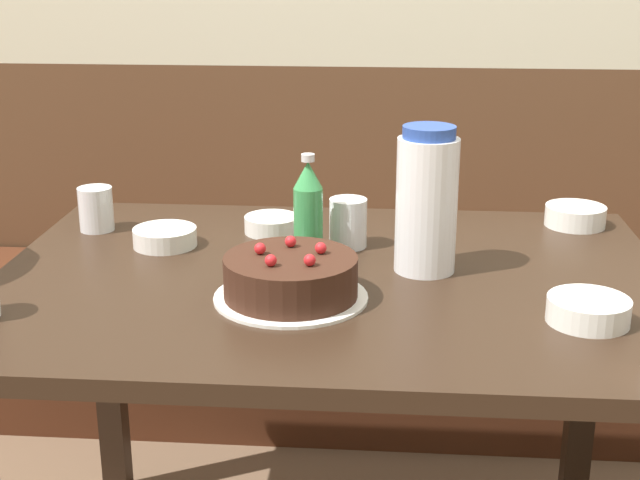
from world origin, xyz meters
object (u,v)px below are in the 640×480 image
at_px(water_pitcher, 427,201).
at_px(bowl_soup_white, 165,237).
at_px(bowl_rice_small, 575,216).
at_px(bowl_side_dish, 272,224).
at_px(glass_water_tall, 96,209).
at_px(soju_bottle, 308,208).
at_px(bowl_sauce_shallow, 588,310).
at_px(bench_seat, 350,349).
at_px(birthday_cake, 291,278).
at_px(glass_tumbler_short, 348,223).

xyz_separation_m(water_pitcher, bowl_soup_white, (-0.51, 0.10, -0.11)).
bearing_deg(bowl_rice_small, water_pitcher, -137.51).
bearing_deg(bowl_side_dish, glass_water_tall, -178.10).
relative_size(soju_bottle, bowl_soup_white, 1.59).
relative_size(bowl_rice_small, bowl_sauce_shallow, 0.97).
bearing_deg(bench_seat, bowl_rice_small, -44.08).
xyz_separation_m(birthday_cake, bowl_side_dish, (-0.08, 0.37, -0.02)).
relative_size(bench_seat, birthday_cake, 9.80).
distance_m(water_pitcher, soju_bottle, 0.23).
distance_m(bench_seat, bowl_sauce_shallow, 1.23).
xyz_separation_m(water_pitcher, bowl_side_dish, (-0.31, 0.20, -0.11)).
height_order(bench_seat, bowl_rice_small, bowl_rice_small).
height_order(birthday_cake, glass_tumbler_short, glass_tumbler_short).
relative_size(bowl_rice_small, bowl_side_dish, 1.13).
height_order(water_pitcher, bowl_sauce_shallow, water_pitcher).
bearing_deg(birthday_cake, bowl_side_dish, 102.52).
xyz_separation_m(birthday_cake, soju_bottle, (0.01, 0.23, 0.06)).
bearing_deg(glass_tumbler_short, birthday_cake, -106.07).
bearing_deg(glass_tumbler_short, bowl_rice_small, 20.35).
relative_size(bowl_side_dish, glass_water_tall, 1.22).
bearing_deg(birthday_cake, water_pitcher, 35.01).
distance_m(bench_seat, glass_tumbler_short, 0.89).
distance_m(glass_water_tall, glass_tumbler_short, 0.54).
distance_m(bowl_rice_small, bowl_sauce_shallow, 0.53).
height_order(bowl_sauce_shallow, glass_water_tall, glass_water_tall).
distance_m(bowl_side_dish, glass_tumbler_short, 0.18).
distance_m(bowl_sauce_shallow, glass_water_tall, 1.02).
height_order(soju_bottle, bowl_side_dish, soju_bottle).
height_order(birthday_cake, bowl_rice_small, birthday_cake).
bearing_deg(bowl_rice_small, birthday_cake, -140.39).
relative_size(birthday_cake, glass_water_tall, 2.84).
bearing_deg(bowl_soup_white, glass_water_tall, 151.31).
xyz_separation_m(bench_seat, soju_bottle, (-0.05, -0.73, 0.63)).
height_order(soju_bottle, bowl_rice_small, soju_bottle).
xyz_separation_m(bowl_soup_white, bowl_sauce_shallow, (0.77, -0.32, 0.00)).
height_order(bowl_side_dish, glass_tumbler_short, glass_tumbler_short).
height_order(soju_bottle, bowl_soup_white, soju_bottle).
relative_size(water_pitcher, bowl_soup_white, 2.13).
height_order(bench_seat, bowl_soup_white, bowl_soup_white).
xyz_separation_m(bowl_sauce_shallow, glass_tumbler_short, (-0.40, 0.35, 0.03)).
bearing_deg(bowl_side_dish, bowl_sauce_shallow, -37.07).
distance_m(water_pitcher, glass_water_tall, 0.71).
height_order(bowl_rice_small, bowl_side_dish, bowl_rice_small).
bearing_deg(glass_water_tall, water_pitcher, -15.71).
bearing_deg(soju_bottle, glass_tumbler_short, 40.05).
height_order(birthday_cake, water_pitcher, water_pitcher).
bearing_deg(glass_water_tall, bowl_rice_small, 6.30).
distance_m(soju_bottle, bowl_sauce_shallow, 0.56).
distance_m(bench_seat, bowl_rice_small, 0.90).
height_order(birthday_cake, bowl_sauce_shallow, birthday_cake).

